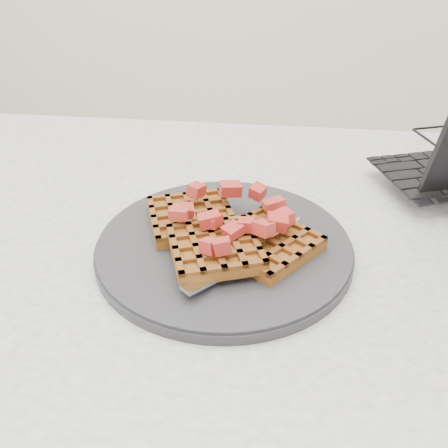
% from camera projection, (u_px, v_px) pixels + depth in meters
% --- Properties ---
extents(table, '(1.20, 0.80, 0.75)m').
position_uv_depth(table, '(257.00, 316.00, 0.67)').
color(table, silver).
rests_on(table, ground).
extents(plate, '(0.31, 0.31, 0.02)m').
position_uv_depth(plate, '(224.00, 246.00, 0.60)').
color(plate, '#262629').
rests_on(plate, table).
extents(waffles, '(0.23, 0.20, 0.03)m').
position_uv_depth(waffles, '(224.00, 235.00, 0.59)').
color(waffles, brown).
rests_on(waffles, plate).
extents(strawberry_pile, '(0.15, 0.15, 0.02)m').
position_uv_depth(strawberry_pile, '(224.00, 214.00, 0.57)').
color(strawberry_pile, maroon).
rests_on(strawberry_pile, waffles).
extents(fork, '(0.13, 0.15, 0.02)m').
position_uv_depth(fork, '(251.00, 255.00, 0.56)').
color(fork, silver).
rests_on(fork, plate).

